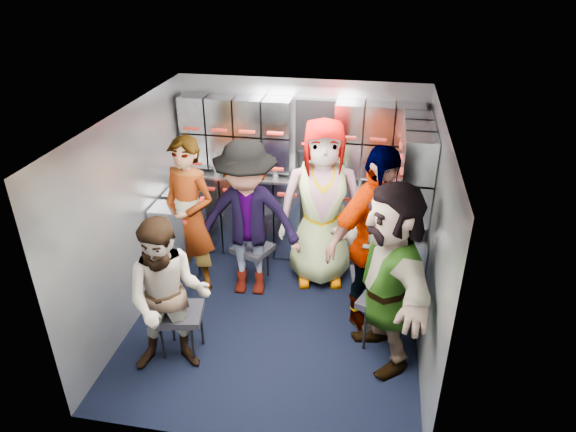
% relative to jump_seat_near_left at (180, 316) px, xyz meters
% --- Properties ---
extents(floor, '(3.00, 3.00, 0.00)m').
position_rel_jump_seat_near_left_xyz_m(floor, '(0.76, 0.61, -0.41)').
color(floor, black).
rests_on(floor, ground).
extents(wall_back, '(2.80, 0.04, 2.10)m').
position_rel_jump_seat_near_left_xyz_m(wall_back, '(0.76, 2.11, 0.64)').
color(wall_back, '#9299A0').
rests_on(wall_back, ground).
extents(wall_left, '(0.04, 3.00, 2.10)m').
position_rel_jump_seat_near_left_xyz_m(wall_left, '(-0.64, 0.61, 0.64)').
color(wall_left, '#9299A0').
rests_on(wall_left, ground).
extents(wall_right, '(0.04, 3.00, 2.10)m').
position_rel_jump_seat_near_left_xyz_m(wall_right, '(2.16, 0.61, 0.64)').
color(wall_right, '#9299A0').
rests_on(wall_right, ground).
extents(ceiling, '(2.80, 3.00, 0.02)m').
position_rel_jump_seat_near_left_xyz_m(ceiling, '(0.76, 0.61, 1.69)').
color(ceiling, silver).
rests_on(ceiling, wall_back).
extents(cart_bank_back, '(2.68, 0.38, 0.99)m').
position_rel_jump_seat_near_left_xyz_m(cart_bank_back, '(0.76, 1.90, 0.08)').
color(cart_bank_back, '#9FA5AF').
rests_on(cart_bank_back, ground).
extents(cart_bank_left, '(0.38, 0.76, 0.99)m').
position_rel_jump_seat_near_left_xyz_m(cart_bank_left, '(-0.43, 1.17, 0.08)').
color(cart_bank_left, '#9FA5AF').
rests_on(cart_bank_left, ground).
extents(counter, '(2.68, 0.42, 0.03)m').
position_rel_jump_seat_near_left_xyz_m(counter, '(0.76, 1.90, 0.60)').
color(counter, '#B0B3B8').
rests_on(counter, cart_bank_back).
extents(locker_bank_back, '(2.68, 0.28, 0.82)m').
position_rel_jump_seat_near_left_xyz_m(locker_bank_back, '(0.76, 1.96, 1.08)').
color(locker_bank_back, '#9FA5AF').
rests_on(locker_bank_back, wall_back).
extents(locker_bank_right, '(0.28, 1.00, 0.82)m').
position_rel_jump_seat_near_left_xyz_m(locker_bank_right, '(2.01, 1.31, 1.08)').
color(locker_bank_right, '#9FA5AF').
rests_on(locker_bank_right, wall_right).
extents(right_cabinet, '(0.28, 1.20, 1.00)m').
position_rel_jump_seat_near_left_xyz_m(right_cabinet, '(2.01, 1.21, 0.09)').
color(right_cabinet, '#9FA5AF').
rests_on(right_cabinet, ground).
extents(coffee_niche, '(0.46, 0.16, 0.84)m').
position_rel_jump_seat_near_left_xyz_m(coffee_niche, '(0.94, 2.02, 1.06)').
color(coffee_niche, black).
rests_on(coffee_niche, wall_back).
extents(red_latch_strip, '(2.60, 0.02, 0.03)m').
position_rel_jump_seat_near_left_xyz_m(red_latch_strip, '(0.76, 1.70, 0.47)').
color(red_latch_strip, '#9F1E15').
rests_on(red_latch_strip, cart_bank_back).
extents(jump_seat_near_left, '(0.46, 0.44, 0.47)m').
position_rel_jump_seat_near_left_xyz_m(jump_seat_near_left, '(0.00, 0.00, 0.00)').
color(jump_seat_near_left, black).
rests_on(jump_seat_near_left, ground).
extents(jump_seat_mid_left, '(0.49, 0.48, 0.45)m').
position_rel_jump_seat_near_left_xyz_m(jump_seat_mid_left, '(0.38, 1.24, -0.02)').
color(jump_seat_mid_left, black).
rests_on(jump_seat_mid_left, ground).
extents(jump_seat_center, '(0.46, 0.44, 0.46)m').
position_rel_jump_seat_near_left_xyz_m(jump_seat_center, '(1.10, 1.61, -0.01)').
color(jump_seat_center, black).
rests_on(jump_seat_center, ground).
extents(jump_seat_mid_right, '(0.42, 0.41, 0.44)m').
position_rel_jump_seat_near_left_xyz_m(jump_seat_mid_right, '(1.67, 0.93, -0.02)').
color(jump_seat_mid_right, black).
rests_on(jump_seat_mid_right, ground).
extents(jump_seat_near_right, '(0.54, 0.53, 0.50)m').
position_rel_jump_seat_near_left_xyz_m(jump_seat_near_right, '(1.81, 0.46, 0.03)').
color(jump_seat_near_right, black).
rests_on(jump_seat_near_right, ground).
extents(attendant_standing, '(0.73, 0.59, 1.74)m').
position_rel_jump_seat_near_left_xyz_m(attendant_standing, '(-0.24, 1.02, 0.45)').
color(attendant_standing, black).
rests_on(attendant_standing, ground).
extents(attendant_arc_a, '(0.84, 0.72, 1.49)m').
position_rel_jump_seat_near_left_xyz_m(attendant_arc_a, '(-0.00, -0.18, 0.33)').
color(attendant_arc_a, black).
rests_on(attendant_arc_a, ground).
extents(attendant_arc_b, '(1.16, 0.72, 1.73)m').
position_rel_jump_seat_near_left_xyz_m(attendant_arc_b, '(0.38, 1.06, 0.45)').
color(attendant_arc_b, black).
rests_on(attendant_arc_b, ground).
extents(attendant_arc_c, '(1.01, 0.74, 1.88)m').
position_rel_jump_seat_near_left_xyz_m(attendant_arc_c, '(1.10, 1.43, 0.52)').
color(attendant_arc_c, black).
rests_on(attendant_arc_c, ground).
extents(attendant_arc_d, '(1.12, 1.09, 1.88)m').
position_rel_jump_seat_near_left_xyz_m(attendant_arc_d, '(1.67, 0.75, 0.53)').
color(attendant_arc_d, black).
rests_on(attendant_arc_d, ground).
extents(attendant_arc_e, '(1.18, 1.69, 1.75)m').
position_rel_jump_seat_near_left_xyz_m(attendant_arc_e, '(1.81, 0.28, 0.46)').
color(attendant_arc_e, black).
rests_on(attendant_arc_e, ground).
extents(bottle_left, '(0.06, 0.06, 0.26)m').
position_rel_jump_seat_near_left_xyz_m(bottle_left, '(-0.18, 1.85, 0.75)').
color(bottle_left, white).
rests_on(bottle_left, counter).
extents(bottle_mid, '(0.06, 0.06, 0.25)m').
position_rel_jump_seat_near_left_xyz_m(bottle_mid, '(0.51, 1.85, 0.74)').
color(bottle_mid, white).
rests_on(bottle_mid, counter).
extents(bottle_right, '(0.06, 0.06, 0.25)m').
position_rel_jump_seat_near_left_xyz_m(bottle_right, '(1.32, 1.85, 0.74)').
color(bottle_right, white).
rests_on(bottle_right, counter).
extents(cup_left, '(0.08, 0.08, 0.11)m').
position_rel_jump_seat_near_left_xyz_m(cup_left, '(-0.01, 1.84, 0.67)').
color(cup_left, '#C3AD89').
rests_on(cup_left, counter).
extents(cup_right, '(0.08, 0.08, 0.09)m').
position_rel_jump_seat_near_left_xyz_m(cup_right, '(2.01, 1.84, 0.66)').
color(cup_right, '#C3AD89').
rests_on(cup_right, counter).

